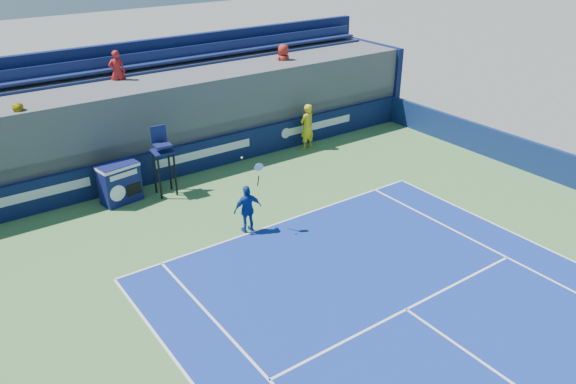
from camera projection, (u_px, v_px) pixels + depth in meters
ball_person at (307, 127)px, 23.36m from camera, size 0.76×0.55×1.94m
back_hoarding at (204, 155)px, 21.57m from camera, size 20.40×0.21×1.20m
match_clock at (120, 182)px, 19.02m from camera, size 1.42×0.92×1.40m
umpire_chair at (162, 154)px, 19.23m from camera, size 0.75×0.75×2.48m
tennis_player at (248, 209)px, 17.16m from camera, size 0.95×0.53×2.57m
stadium_seating at (178, 111)px, 22.52m from camera, size 21.00×4.05×4.48m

